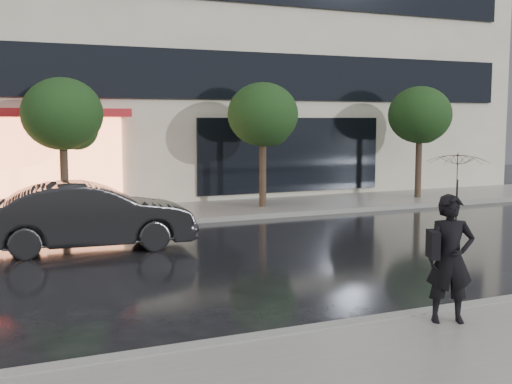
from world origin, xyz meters
TOP-DOWN VIEW (x-y plane):
  - ground at (0.00, 0.00)m, footprint 120.00×120.00m
  - sidewalk_far at (0.00, 10.25)m, footprint 60.00×3.50m
  - curb_near at (0.00, -1.00)m, footprint 60.00×0.25m
  - curb_far at (0.00, 8.50)m, footprint 60.00×0.25m
  - bg_building_right at (26.00, 28.00)m, footprint 12.00×12.00m
  - tree_mid_west at (-2.94, 10.03)m, footprint 2.20×2.20m
  - tree_mid_east at (3.06, 10.03)m, footprint 2.20×2.20m
  - tree_far_east at (9.06, 10.03)m, footprint 2.20×2.20m
  - parked_car at (-2.98, 6.00)m, footprint 4.62×1.92m
  - pedestrian_with_umbrella at (0.58, -1.51)m, footprint 1.08×1.09m

SIDE VIEW (x-z plane):
  - ground at x=0.00m, z-range 0.00..0.00m
  - sidewalk_far at x=0.00m, z-range 0.00..0.12m
  - curb_near at x=0.00m, z-range 0.00..0.14m
  - curb_far at x=0.00m, z-range 0.00..0.14m
  - parked_car at x=-2.98m, z-range 0.00..1.49m
  - pedestrian_with_umbrella at x=0.58m, z-range 0.39..2.71m
  - tree_mid_west at x=-2.94m, z-range 0.93..4.92m
  - tree_mid_east at x=3.06m, z-range 0.93..4.92m
  - tree_far_east at x=9.06m, z-range 0.93..4.92m
  - bg_building_right at x=26.00m, z-range 0.00..16.00m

